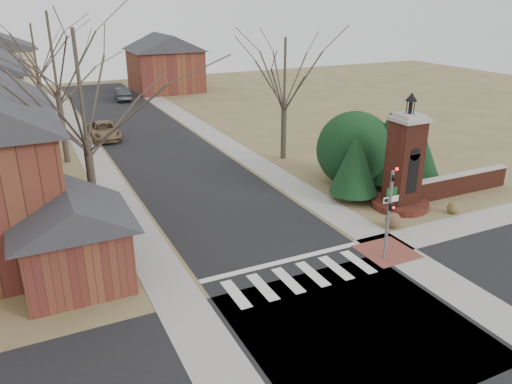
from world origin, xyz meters
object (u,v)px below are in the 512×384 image
sign_post (390,203)px  brick_gate_monument (403,171)px  distant_car (123,94)px  traffic_signal_pole (390,206)px  pickup_truck (104,130)px

sign_post → brick_gate_monument: brick_gate_monument is taller
distant_car → brick_gate_monument: bearing=107.0°
traffic_signal_pole → distant_car: bearing=93.6°
traffic_signal_pole → brick_gate_monument: 6.47m
pickup_truck → distant_car: bearing=74.7°
sign_post → brick_gate_monument: (3.41, 3.01, 0.22)m
brick_gate_monument → distant_car: 39.62m
traffic_signal_pole → brick_gate_monument: (4.70, 4.42, -0.42)m
brick_gate_monument → pickup_truck: size_ratio=1.29×
pickup_truck → brick_gate_monument: bearing=-59.5°
traffic_signal_pole → brick_gate_monument: brick_gate_monument is taller
distant_car → traffic_signal_pole: bearing=99.8°
brick_gate_monument → distant_car: size_ratio=1.47×
traffic_signal_pole → distant_car: (-2.70, 43.32, -1.86)m
traffic_signal_pole → sign_post: (1.29, 1.41, -0.64)m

